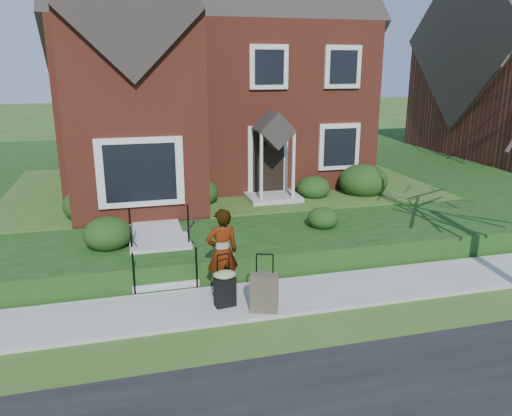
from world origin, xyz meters
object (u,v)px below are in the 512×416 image
object	(u,v)px
front_steps	(162,256)
suitcase_olive	(264,292)
suitcase_black	(225,286)
woman	(222,252)

from	to	relation	value
front_steps	suitcase_olive	bearing A→B (deg)	-53.98
suitcase_olive	suitcase_black	bearing A→B (deg)	170.38
suitcase_black	suitcase_olive	xyz separation A→B (m)	(0.69, -0.39, -0.03)
woman	suitcase_black	size ratio (longest dim) A/B	1.71
front_steps	suitcase_black	size ratio (longest dim) A/B	1.88
front_steps	suitcase_olive	world-z (taller)	front_steps
suitcase_olive	woman	bearing A→B (deg)	144.31
woman	front_steps	bearing A→B (deg)	-59.31
front_steps	suitcase_black	world-z (taller)	front_steps
front_steps	suitcase_olive	size ratio (longest dim) A/B	1.76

